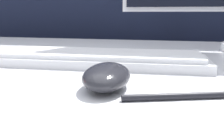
# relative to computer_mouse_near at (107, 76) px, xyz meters

# --- Properties ---
(partition_panel) EXTENTS (5.00, 0.03, 1.42)m
(partition_panel) POSITION_rel_computer_mouse_near_xyz_m (0.03, 0.78, -0.04)
(partition_panel) COLOR black
(partition_panel) RESTS_ON ground_plane
(computer_mouse_near) EXTENTS (0.07, 0.11, 0.03)m
(computer_mouse_near) POSITION_rel_computer_mouse_near_xyz_m (0.00, 0.00, 0.00)
(computer_mouse_near) COLOR #232328
(computer_mouse_near) RESTS_ON desk
(keyboard) EXTENTS (0.42, 0.15, 0.02)m
(keyboard) POSITION_rel_computer_mouse_near_xyz_m (-0.06, 0.16, -0.00)
(keyboard) COLOR silver
(keyboard) RESTS_ON desk
(pen) EXTENTS (0.15, 0.06, 0.01)m
(pen) POSITION_rel_computer_mouse_near_xyz_m (0.10, -0.02, -0.01)
(pen) COLOR black
(pen) RESTS_ON desk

